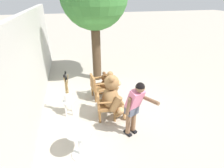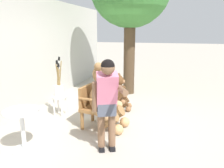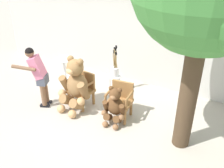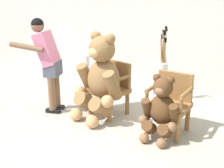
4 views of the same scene
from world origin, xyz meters
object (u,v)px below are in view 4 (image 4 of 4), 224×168
Objects in this scene: teddy_bear_small at (161,108)px; round_side_table at (88,66)px; brush_bucket at (162,66)px; wooden_chair_left at (111,87)px; white_stool at (161,82)px; wooden_chair_right at (170,101)px; person_visitor at (47,58)px; teddy_bear_large at (100,78)px.

round_side_table is at bearing 154.90° from teddy_bear_small.
brush_bucket reaches higher than teddy_bear_small.
brush_bucket is at bearing 7.15° from round_side_table.
brush_bucket is at bearing 118.60° from teddy_bear_small.
brush_bucket is at bearing 68.39° from wooden_chair_left.
round_side_table is (-1.61, -0.20, 0.09)m from white_stool.
white_stool is 0.64× the size of round_side_table.
wooden_chair_right is 0.93× the size of brush_bucket.
wooden_chair_left is 1.14m from person_visitor.
brush_bucket is (-0.70, 1.28, 0.21)m from teddy_bear_small.
teddy_bear_large is at bearing -166.92° from wooden_chair_right.
person_visitor is at bearing -129.40° from white_stool.
wooden_chair_left is at bearing -180.00° from wooden_chair_right.
teddy_bear_small is at bearing -61.32° from white_stool.
wooden_chair_right is at bearing -55.19° from white_stool.
brush_bucket reaches higher than wooden_chair_left.
teddy_bear_small is 2.01× the size of white_stool.
brush_bucket is (0.00, -0.00, 0.31)m from white_stool.
person_visitor is (-1.98, -0.27, 0.47)m from teddy_bear_small.
brush_bucket reaches higher than round_side_table.
wooden_chair_left is 1.00× the size of wooden_chair_right.
wooden_chair_right reaches higher than round_side_table.
teddy_bear_large is at bearing -93.63° from wooden_chair_left.
person_visitor is 1.70× the size of brush_bucket.
round_side_table is (-1.20, 1.05, -0.23)m from teddy_bear_large.
teddy_bear_large is 1.13m from teddy_bear_small.
brush_bucket is (1.28, 1.55, -0.26)m from person_visitor.
teddy_bear_large is at bearing 19.17° from person_visitor.
teddy_bear_large reaches higher than wooden_chair_right.
person_visitor is at bearing -164.19° from wooden_chair_right.
teddy_bear_large reaches higher than white_stool.
wooden_chair_right is 2.09m from person_visitor.
wooden_chair_right reaches higher than white_stool.
wooden_chair_left reaches higher than round_side_table.
wooden_chair_left is 0.62× the size of teddy_bear_large.
white_stool is at bearing 50.60° from person_visitor.
brush_bucket is at bearing 71.83° from teddy_bear_large.
person_visitor reaches higher than round_side_table.
wooden_chair_left is at bearing -111.61° from brush_bucket.
wooden_chair_right is 1.87× the size of white_stool.
round_side_table is at bearing -172.81° from white_stool.
brush_bucket is (-0.69, 0.99, 0.20)m from wooden_chair_right.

